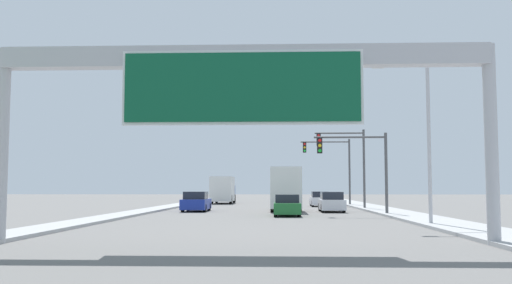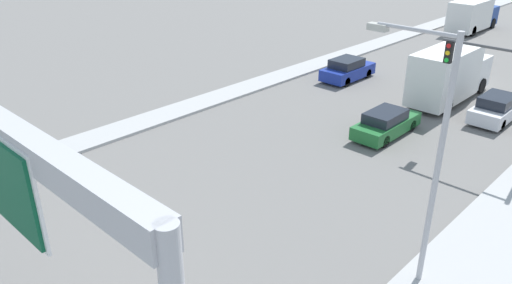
{
  "view_description": "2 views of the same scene",
  "coord_description": "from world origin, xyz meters",
  "views": [
    {
      "loc": [
        1.21,
        -0.96,
        1.88
      ],
      "look_at": [
        0.0,
        29.37,
        4.3
      ],
      "focal_mm": 40.0,
      "sensor_mm": 36.0,
      "label": 1
    },
    {
      "loc": [
        13.6,
        14.32,
        11.0
      ],
      "look_at": [
        0.07,
        28.55,
        1.84
      ],
      "focal_mm": 35.0,
      "sensor_mm": 36.0,
      "label": 2
    }
  ],
  "objects": [
    {
      "name": "traffic_light_near_intersection",
      "position": [
        6.82,
        38.0,
        3.84
      ],
      "size": [
        4.98,
        0.32,
        5.59
      ],
      "color": "#4C4C4F",
      "rests_on": "ground"
    },
    {
      "name": "median_strip_left",
      "position": [
        -9.0,
        60.0,
        0.07
      ],
      "size": [
        2.0,
        120.0,
        0.15
      ],
      "color": "#A7A7A7",
      "rests_on": "ground"
    },
    {
      "name": "street_lamp_right",
      "position": [
        8.23,
        27.25,
        4.88
      ],
      "size": [
        2.81,
        0.28,
        8.17
      ],
      "color": "#B2B2B7",
      "rests_on": "ground"
    },
    {
      "name": "truck_box_primary",
      "position": [
        1.75,
        44.21,
        1.72
      ],
      "size": [
        2.33,
        7.63,
        3.4
      ],
      "color": "white",
      "rests_on": "ground"
    },
    {
      "name": "car_far_right",
      "position": [
        -5.25,
        43.53,
        0.72
      ],
      "size": [
        1.9,
        4.33,
        1.54
      ],
      "color": "navy",
      "rests_on": "ground"
    },
    {
      "name": "car_near_right",
      "position": [
        5.25,
        43.07,
        0.72
      ],
      "size": [
        1.79,
        4.34,
        1.53
      ],
      "color": "silver",
      "rests_on": "ground"
    },
    {
      "name": "car_near_center",
      "position": [
        1.75,
        36.84,
        0.67
      ],
      "size": [
        1.72,
        4.51,
        1.41
      ],
      "color": "#1E662D",
      "rests_on": "ground"
    },
    {
      "name": "truck_box_secondary",
      "position": [
        -5.25,
        65.1,
        1.57
      ],
      "size": [
        2.42,
        7.46,
        3.08
      ],
      "color": "navy",
      "rests_on": "ground"
    }
  ]
}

